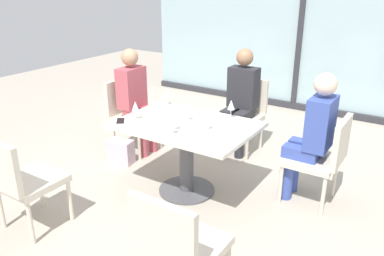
% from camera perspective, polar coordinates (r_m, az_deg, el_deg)
% --- Properties ---
extents(ground_plane, '(12.00, 12.00, 0.00)m').
position_cam_1_polar(ground_plane, '(4.03, -0.78, -9.10)').
color(ground_plane, '#A89E8E').
extents(window_wall_backdrop, '(5.35, 0.10, 2.70)m').
position_cam_1_polar(window_wall_backdrop, '(6.44, 15.54, 13.15)').
color(window_wall_backdrop, '#9DB7BC').
rests_on(window_wall_backdrop, ground_plane).
extents(dining_table_main, '(1.29, 0.90, 0.73)m').
position_cam_1_polar(dining_table_main, '(3.78, -0.82, -1.88)').
color(dining_table_main, silver).
rests_on(dining_table_main, ground_plane).
extents(chair_far_left, '(0.50, 0.46, 0.87)m').
position_cam_1_polar(chair_far_left, '(4.84, -9.04, 2.47)').
color(chair_far_left, beige).
rests_on(chair_far_left, ground_plane).
extents(chair_far_right, '(0.50, 0.46, 0.87)m').
position_cam_1_polar(chair_far_right, '(3.80, 18.40, -3.76)').
color(chair_far_right, beige).
rests_on(chair_far_right, ground_plane).
extents(chair_near_window, '(0.46, 0.51, 0.87)m').
position_cam_1_polar(chair_near_window, '(4.84, 7.57, 2.53)').
color(chair_near_window, beige).
rests_on(chair_near_window, ground_plane).
extents(chair_front_left, '(0.46, 0.50, 0.87)m').
position_cam_1_polar(chair_front_left, '(3.51, -23.71, -6.67)').
color(chair_front_left, beige).
rests_on(chair_front_left, ground_plane).
extents(chair_front_right, '(0.46, 0.50, 0.87)m').
position_cam_1_polar(chair_front_right, '(2.51, -2.10, -16.56)').
color(chair_front_right, beige).
rests_on(chair_front_right, ground_plane).
extents(person_far_left, '(0.39, 0.34, 1.26)m').
position_cam_1_polar(person_far_left, '(4.71, -8.18, 4.58)').
color(person_far_left, '#B24C56').
rests_on(person_far_left, ground_plane).
extents(person_far_right, '(0.39, 0.34, 1.26)m').
position_cam_1_polar(person_far_right, '(3.75, 17.16, -0.58)').
color(person_far_right, '#384C9E').
rests_on(person_far_right, ground_plane).
extents(person_near_window, '(0.34, 0.39, 1.26)m').
position_cam_1_polar(person_near_window, '(4.68, 7.10, 4.53)').
color(person_near_window, '#28282D').
rests_on(person_near_window, ground_plane).
extents(wine_glass_0, '(0.07, 0.07, 0.18)m').
position_cam_1_polar(wine_glass_0, '(3.50, -2.57, 1.69)').
color(wine_glass_0, silver).
rests_on(wine_glass_0, dining_table_main).
extents(wine_glass_1, '(0.07, 0.07, 0.18)m').
position_cam_1_polar(wine_glass_1, '(3.81, -8.24, 3.10)').
color(wine_glass_1, silver).
rests_on(wine_glass_1, dining_table_main).
extents(wine_glass_2, '(0.07, 0.07, 0.18)m').
position_cam_1_polar(wine_glass_2, '(3.40, -2.91, 1.06)').
color(wine_glass_2, silver).
rests_on(wine_glass_2, dining_table_main).
extents(wine_glass_3, '(0.07, 0.07, 0.18)m').
position_cam_1_polar(wine_glass_3, '(4.22, -3.71, 5.10)').
color(wine_glass_3, silver).
rests_on(wine_glass_3, dining_table_main).
extents(wine_glass_4, '(0.07, 0.07, 0.18)m').
position_cam_1_polar(wine_glass_4, '(3.51, 2.26, 1.72)').
color(wine_glass_4, silver).
rests_on(wine_glass_4, dining_table_main).
extents(wine_glass_5, '(0.07, 0.07, 0.18)m').
position_cam_1_polar(wine_glass_5, '(3.73, -0.63, 2.96)').
color(wine_glass_5, silver).
rests_on(wine_glass_5, dining_table_main).
extents(wine_glass_6, '(0.07, 0.07, 0.18)m').
position_cam_1_polar(wine_glass_6, '(3.83, 5.72, 3.33)').
color(wine_glass_6, silver).
rests_on(wine_glass_6, dining_table_main).
extents(coffee_cup, '(0.08, 0.08, 0.09)m').
position_cam_1_polar(coffee_cup, '(3.67, 0.96, 1.21)').
color(coffee_cup, white).
rests_on(coffee_cup, dining_table_main).
extents(cell_phone_on_table, '(0.15, 0.16, 0.01)m').
position_cam_1_polar(cell_phone_on_table, '(3.83, -10.37, 1.04)').
color(cell_phone_on_table, black).
rests_on(cell_phone_on_table, dining_table_main).
extents(handbag_0, '(0.32, 0.20, 0.28)m').
position_cam_1_polar(handbag_0, '(4.61, -10.38, -3.39)').
color(handbag_0, beige).
rests_on(handbag_0, ground_plane).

